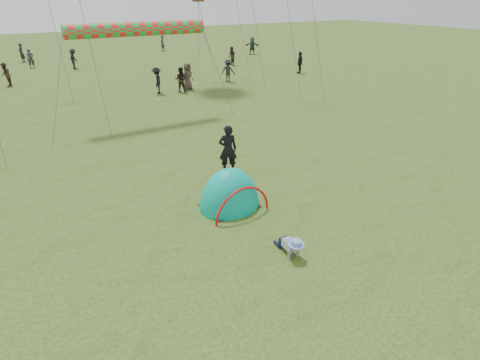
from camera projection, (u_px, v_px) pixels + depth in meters
ground at (333, 247)px, 9.62m from camera, size 140.00×140.00×0.00m
crawling_toddler at (291, 245)px, 9.24m from camera, size 0.54×0.74×0.55m
popup_tent at (230, 206)px, 11.49m from camera, size 2.03×1.72×2.48m
standing_adult at (228, 149)px, 13.27m from camera, size 0.76×0.63×1.79m
crowd_person_0 at (21, 53)px, 35.45m from camera, size 0.62×0.73×1.71m
crowd_person_1 at (181, 80)px, 24.54m from camera, size 0.99×0.96×1.61m
crowd_person_3 at (228, 71)px, 27.47m from camera, size 1.15×1.16×1.60m
crowd_person_4 at (188, 76)px, 25.16m from camera, size 1.02×0.89×1.75m
crowd_person_5 at (252, 46)px, 40.01m from camera, size 1.55×1.47×1.75m
crowd_person_6 at (31, 59)px, 32.57m from camera, size 0.63×0.47×1.60m
crowd_person_7 at (232, 56)px, 33.79m from camera, size 0.62×0.80×1.62m
crowd_person_9 at (157, 81)px, 24.12m from camera, size 0.98×1.23×1.67m
crowd_person_12 at (162, 43)px, 42.45m from camera, size 0.69×0.73×1.68m
crowd_person_13 at (6, 75)px, 26.07m from camera, size 0.68×0.84×1.60m
crowd_person_14 at (300, 63)px, 30.38m from camera, size 1.07×0.89×1.71m
crowd_person_15 at (74, 59)px, 32.21m from camera, size 1.06×1.24×1.67m
rainbow_tube_kite at (138, 29)px, 17.48m from camera, size 6.53×0.64×0.64m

